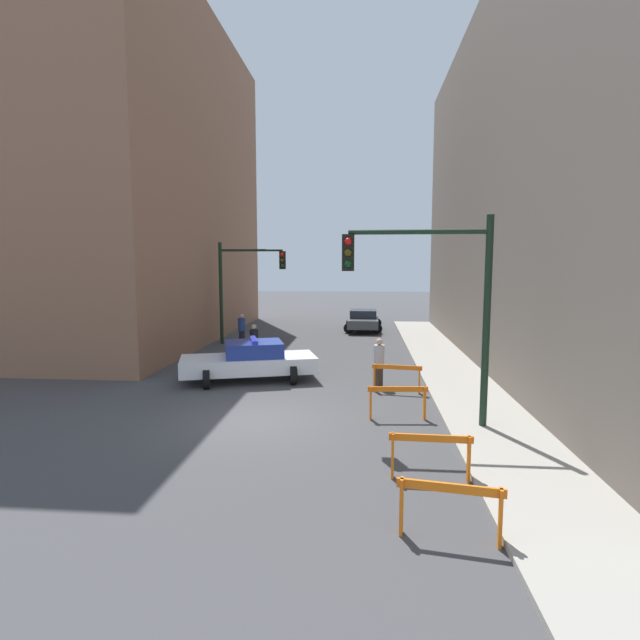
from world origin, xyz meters
TOP-DOWN VIEW (x-y plane):
  - ground_plane at (0.00, 0.00)m, footprint 120.00×120.00m
  - sidewalk_right at (6.20, 0.00)m, footprint 2.40×44.00m
  - building_corner_left at (-12.00, 14.00)m, footprint 14.00×20.00m
  - building_right at (13.40, 8.00)m, footprint 12.00×28.00m
  - traffic_light_near at (4.73, -0.26)m, footprint 3.64×0.35m
  - traffic_light_far at (-3.30, 12.26)m, footprint 3.44×0.35m
  - police_car at (-1.11, 4.40)m, footprint 5.03×3.17m
  - parked_car_near at (2.88, 17.96)m, footprint 2.33×4.33m
  - pedestrian_crossing at (-1.60, 7.31)m, footprint 0.36×0.36m
  - pedestrian_corner at (-3.12, 11.35)m, footprint 0.47×0.47m
  - pedestrian_sidewalk at (3.43, 3.86)m, footprint 0.46×0.46m
  - barrier_front at (4.22, -5.43)m, footprint 1.59×0.40m
  - barrier_mid at (4.21, -3.30)m, footprint 1.60×0.21m
  - barrier_back at (3.82, 0.41)m, footprint 1.60×0.28m
  - barrier_corner at (3.98, 3.23)m, footprint 1.59×0.37m

SIDE VIEW (x-z plane):
  - ground_plane at x=0.00m, z-range 0.00..0.00m
  - sidewalk_right at x=6.20m, z-range 0.00..0.12m
  - barrier_front at x=4.22m, z-range 0.17..1.07m
  - barrier_mid at x=4.21m, z-range 0.17..1.07m
  - barrier_back at x=3.82m, z-range 0.17..1.07m
  - barrier_corner at x=3.98m, z-range 0.17..1.07m
  - parked_car_near at x=2.88m, z-range 0.02..1.33m
  - police_car at x=-1.11m, z-range -0.04..1.48m
  - pedestrian_crossing at x=-1.60m, z-range 0.03..1.69m
  - pedestrian_corner at x=-3.12m, z-range 0.03..1.69m
  - pedestrian_sidewalk at x=3.43m, z-range 0.03..1.69m
  - traffic_light_far at x=-3.30m, z-range 0.80..6.00m
  - traffic_light_near at x=4.73m, z-range 0.93..6.13m
  - building_right at x=13.40m, z-range 0.00..14.65m
  - building_corner_left at x=-12.00m, z-range 0.00..17.07m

